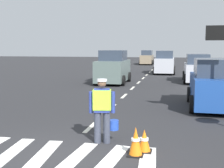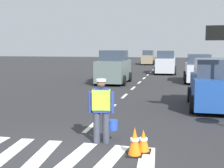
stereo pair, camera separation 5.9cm
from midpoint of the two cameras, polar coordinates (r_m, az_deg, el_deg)
ground_plane at (r=27.19m, az=7.05°, el=1.82°), size 96.00×96.00×0.00m
crosswalk_stripes at (r=7.08m, az=-9.90°, el=-13.35°), size 4.43×1.93×0.01m
lane_center_line at (r=31.36m, az=7.79°, el=2.51°), size 0.14×46.40×0.01m
road_worker at (r=7.61m, az=-1.68°, el=-4.57°), size 0.73×0.47×1.67m
traffic_cone_near at (r=7.16m, az=6.30°, el=-10.84°), size 0.36×0.36×0.54m
traffic_cone_far at (r=6.89m, az=4.63°, el=-11.00°), size 0.36×0.36×0.67m
car_oncoming_lead at (r=20.38m, az=0.44°, el=3.11°), size 2.07×3.93×2.27m
car_outgoing_far at (r=28.37m, az=10.37°, el=4.00°), size 1.97×4.09×2.16m
car_parked_far at (r=21.88m, az=16.34°, el=2.77°), size 1.93×4.29×2.01m
car_parked_curbside at (r=12.69m, az=19.24°, el=-0.26°), size 1.99×3.88×2.01m
car_oncoming_third at (r=43.38m, az=7.02°, el=5.02°), size 1.90×4.28×2.05m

